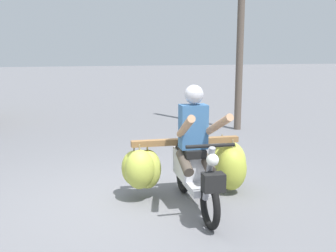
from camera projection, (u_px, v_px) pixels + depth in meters
name	position (u px, v px, depth m)	size (l,w,h in m)	color
ground_plane	(133.00, 203.00, 5.13)	(120.00, 120.00, 0.00)	slate
motorbike_main_loaded	(193.00, 163.00, 5.24)	(1.87, 1.76, 1.58)	black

